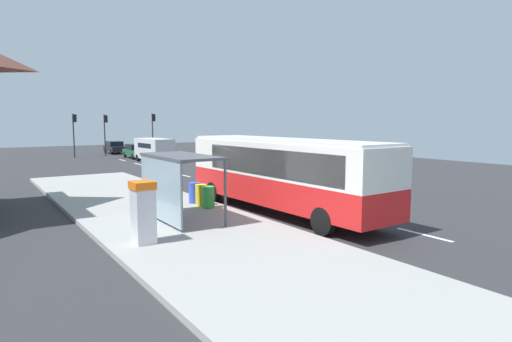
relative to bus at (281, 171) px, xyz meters
name	(u,v)px	position (x,y,z in m)	size (l,w,h in m)	color
ground_plane	(181,176)	(1.71, 14.33, -1.86)	(56.00, 92.00, 0.04)	#2D2D30
sidewalk_platform	(157,214)	(-4.69, 2.33, -1.75)	(6.20, 30.00, 0.18)	#999993
lane_stripe_seg_0	(424,235)	(1.96, -5.67, -1.84)	(0.16, 2.20, 0.01)	silver
lane_stripe_seg_1	(325,210)	(1.96, -0.67, -1.84)	(0.16, 2.20, 0.01)	silver
lane_stripe_seg_2	(261,194)	(1.96, 4.33, -1.84)	(0.16, 2.20, 0.01)	silver
lane_stripe_seg_3	(217,183)	(1.96, 9.33, -1.84)	(0.16, 2.20, 0.01)	silver
lane_stripe_seg_4	(184,175)	(1.96, 14.33, -1.84)	(0.16, 2.20, 0.01)	silver
lane_stripe_seg_5	(159,169)	(1.96, 19.33, -1.84)	(0.16, 2.20, 0.01)	silver
lane_stripe_seg_6	(139,164)	(1.96, 24.33, -1.84)	(0.16, 2.20, 0.01)	silver
lane_stripe_seg_7	(122,160)	(1.96, 29.33, -1.84)	(0.16, 2.20, 0.01)	silver
bus	(281,171)	(0.00, 0.00, 0.00)	(2.77, 11.07, 3.21)	red
white_van	(154,148)	(3.91, 25.42, -0.50)	(2.25, 5.29, 2.30)	silver
sedan_near	(115,147)	(4.01, 39.14, -1.05)	(1.91, 4.44, 1.52)	black
sedan_far	(136,151)	(4.01, 31.09, -1.05)	(1.94, 4.45, 1.52)	#195933
ticket_machine	(143,212)	(-6.70, -1.76, -0.67)	(0.66, 0.76, 1.94)	silver
recycling_bin_green	(208,197)	(-2.49, 1.95, -1.19)	(0.52, 0.52, 0.95)	green
recycling_bin_yellow	(201,195)	(-2.49, 2.65, -1.19)	(0.52, 0.52, 0.95)	yellow
recycling_bin_blue	(194,193)	(-2.49, 3.35, -1.19)	(0.52, 0.52, 0.95)	blue
traffic_light_near_side	(153,127)	(7.21, 34.31, 1.42)	(0.49, 0.28, 4.89)	#2D2D2D
traffic_light_far_side	(74,128)	(-1.39, 35.11, 1.36)	(0.49, 0.28, 4.79)	#2D2D2D
traffic_light_median	(105,128)	(2.11, 35.91, 1.33)	(0.49, 0.28, 4.75)	#2D2D2D
bus_shelter	(173,171)	(-4.70, 0.55, 0.25)	(1.80, 4.00, 2.50)	#4C4C51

